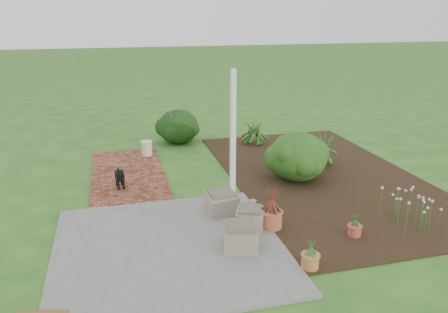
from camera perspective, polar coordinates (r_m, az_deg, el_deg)
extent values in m
plane|color=#27611E|center=(8.74, -0.61, -5.27)|extent=(80.00, 80.00, 0.00)
cube|color=#626260|center=(6.99, -7.21, -11.70)|extent=(3.50, 3.50, 0.04)
cube|color=#5C2A1D|center=(10.14, -12.43, -2.18)|extent=(1.60, 3.50, 0.04)
cube|color=black|center=(10.01, 12.71, -2.50)|extent=(4.00, 7.00, 0.03)
cube|color=white|center=(8.48, 1.17, 2.96)|extent=(0.10, 0.10, 2.50)
cube|color=gray|center=(6.82, 2.17, -10.51)|extent=(0.62, 0.62, 0.34)
cube|color=#736F59|center=(7.43, 3.40, -8.12)|extent=(0.59, 0.59, 0.30)
cube|color=gray|center=(7.94, -0.33, -6.11)|extent=(0.55, 0.55, 0.34)
cube|color=black|center=(9.26, -13.48, -2.52)|extent=(0.19, 0.35, 0.15)
cylinder|color=black|center=(9.20, -13.60, -3.73)|extent=(0.04, 0.04, 0.17)
cylinder|color=black|center=(9.21, -12.98, -3.65)|extent=(0.04, 0.04, 0.17)
cylinder|color=black|center=(9.42, -13.83, -3.21)|extent=(0.04, 0.04, 0.17)
cylinder|color=black|center=(9.44, -13.22, -3.13)|extent=(0.04, 0.04, 0.17)
sphere|color=black|center=(9.03, -13.33, -2.23)|extent=(0.14, 0.14, 0.14)
cone|color=black|center=(9.39, -13.70, -1.57)|extent=(0.07, 0.11, 0.12)
cylinder|color=beige|center=(11.23, -10.07, 1.06)|extent=(0.30, 0.30, 0.36)
ellipsoid|color=#113D10|center=(9.55, 9.64, 0.18)|extent=(1.27, 1.27, 1.07)
cylinder|color=#AE5A3A|center=(7.48, 6.18, -8.12)|extent=(0.40, 0.40, 0.30)
cylinder|color=#AD473A|center=(7.52, 16.67, -9.20)|extent=(0.29, 0.29, 0.18)
cylinder|color=#B36D3C|center=(6.50, 11.19, -13.23)|extent=(0.28, 0.28, 0.21)
ellipsoid|color=black|center=(12.28, -6.01, 4.01)|extent=(1.42, 1.42, 0.96)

